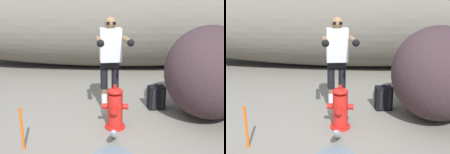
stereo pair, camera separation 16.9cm
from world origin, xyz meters
TOP-DOWN VIEW (x-y plane):
  - ground_plane at (0.00, 0.00)m, footprint 56.00×56.00m
  - dirt_embankment at (0.00, 4.48)m, footprint 14.79×3.20m
  - fire_hydrant at (0.13, 0.06)m, footprint 0.42×0.37m
  - hydrant_water_jet at (0.13, -0.53)m, footprint 0.53×0.95m
  - utility_worker at (0.03, 0.67)m, footprint 0.63×1.02m
  - spare_backpack at (0.88, 0.88)m, footprint 0.33×0.32m
  - boulder_large at (1.73, 0.65)m, footprint 2.04×2.27m
  - survey_stake at (-1.08, -0.62)m, footprint 0.04×0.04m

SIDE VIEW (x-z plane):
  - ground_plane at x=0.00m, z-range -0.04..0.00m
  - hydrant_water_jet at x=0.13m, z-range -0.14..0.36m
  - spare_backpack at x=0.88m, z-range -0.02..0.45m
  - survey_stake at x=-1.08m, z-range 0.00..0.60m
  - fire_hydrant at x=0.13m, z-range -0.03..0.67m
  - boulder_large at x=1.73m, z-range 0.00..1.57m
  - utility_worker at x=0.03m, z-range 0.23..1.92m
  - dirt_embankment at x=0.00m, z-range 0.00..2.74m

